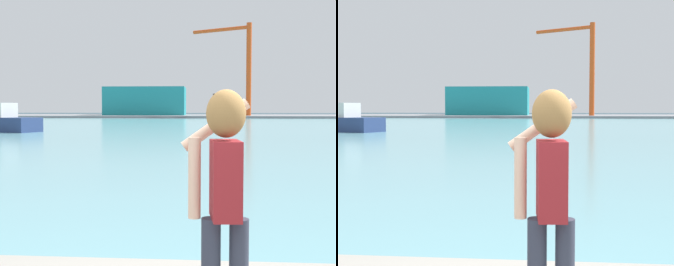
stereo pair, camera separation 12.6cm
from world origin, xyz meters
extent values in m
plane|color=#334751|center=(0.00, 50.00, 0.00)|extent=(220.00, 220.00, 0.00)
cube|color=#6BA8B2|center=(0.00, 52.00, 0.01)|extent=(140.00, 100.00, 0.02)
cube|color=gray|center=(0.00, 92.00, 0.22)|extent=(140.00, 20.00, 0.44)
cube|color=maroon|center=(0.25, 0.48, 1.60)|extent=(0.23, 0.36, 0.56)
sphere|color=#E0B293|center=(0.25, 0.48, 2.06)|extent=(0.22, 0.22, 0.22)
ellipsoid|color=olive|center=(0.25, 0.46, 2.07)|extent=(0.28, 0.26, 0.34)
cylinder|color=#E0B293|center=(0.03, 0.48, 1.61)|extent=(0.09, 0.09, 0.58)
cylinder|color=#E0B293|center=(0.18, 0.69, 1.98)|extent=(0.53, 0.13, 0.40)
cube|color=black|center=(0.17, 0.81, 2.15)|extent=(0.02, 0.07, 0.14)
cube|color=navy|center=(-16.58, 35.13, 0.62)|extent=(6.25, 4.58, 1.21)
cube|color=silver|center=(-17.23, 35.42, 1.84)|extent=(2.59, 2.51, 1.23)
cube|color=teal|center=(-12.07, 92.26, 3.31)|extent=(16.39, 9.06, 5.72)
cylinder|color=#D84C19|center=(8.54, 87.04, 9.29)|extent=(1.00, 1.00, 17.69)
cylinder|color=#D84C19|center=(3.20, 89.90, 17.33)|extent=(11.01, 6.33, 0.70)
camera|label=1|loc=(0.10, -2.80, 2.11)|focal=49.37mm
camera|label=2|loc=(0.23, -2.79, 2.11)|focal=49.37mm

